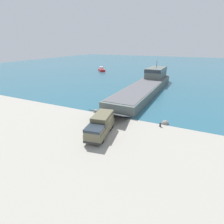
{
  "coord_description": "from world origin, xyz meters",
  "views": [
    {
      "loc": [
        11.67,
        -22.69,
        13.39
      ],
      "look_at": [
        -0.83,
        3.63,
        1.91
      ],
      "focal_mm": 28.0,
      "sensor_mm": 36.0,
      "label": 1
    }
  ],
  "objects": [
    {
      "name": "moored_boat_a",
      "position": [
        -32.75,
        58.2,
        0.72
      ],
      "size": [
        6.26,
        6.86,
        2.16
      ],
      "rotation": [
        0.0,
        0.0,
        3.83
      ],
      "color": "#B22323",
      "rests_on": "ground_plane"
    },
    {
      "name": "mooring_bollard",
      "position": [
        7.56,
        5.36,
        0.41
      ],
      "size": [
        0.36,
        0.36,
        0.76
      ],
      "color": "#333338",
      "rests_on": "ground_plane"
    },
    {
      "name": "military_truck",
      "position": [
        -0.4,
        -1.49,
        1.59
      ],
      "size": [
        3.72,
        7.58,
        3.06
      ],
      "rotation": [
        0.0,
        0.0,
        -1.4
      ],
      "color": "#6B664C",
      "rests_on": "ground_plane"
    },
    {
      "name": "soldier_on_ramp",
      "position": [
        -3.15,
        0.21,
        1.02
      ],
      "size": [
        0.49,
        0.48,
        1.76
      ],
      "rotation": [
        0.0,
        0.0,
        5.46
      ],
      "color": "#3D4C33",
      "rests_on": "ground_plane"
    },
    {
      "name": "landing_craft",
      "position": [
        -1.21,
        30.42,
        1.93
      ],
      "size": [
        8.24,
        44.32,
        7.9
      ],
      "rotation": [
        0.0,
        0.0,
        -0.02
      ],
      "color": "#56605B",
      "rests_on": "ground_plane"
    },
    {
      "name": "shoreline_rock_a",
      "position": [
        8.13,
        6.95,
        0.0
      ],
      "size": [
        1.27,
        1.27,
        1.27
      ],
      "primitive_type": "sphere",
      "color": "gray",
      "rests_on": "ground_plane"
    },
    {
      "name": "shoreline_rock_b",
      "position": [
        -6.0,
        6.61,
        0.0
      ],
      "size": [
        1.15,
        1.15,
        1.15
      ],
      "primitive_type": "sphere",
      "color": "gray",
      "rests_on": "ground_plane"
    },
    {
      "name": "water_surface",
      "position": [
        0.0,
        96.34,
        0.0
      ],
      "size": [
        240.0,
        180.0,
        0.01
      ],
      "primitive_type": "cube",
      "color": "#285B70",
      "rests_on": "ground_plane"
    },
    {
      "name": "ground_plane",
      "position": [
        0.0,
        0.0,
        0.0
      ],
      "size": [
        240.0,
        240.0,
        0.0
      ],
      "primitive_type": "plane",
      "color": "#9E998E"
    }
  ]
}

